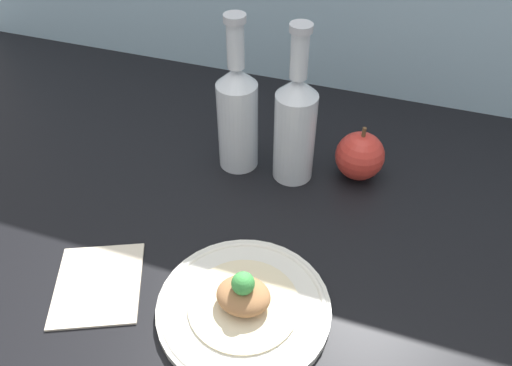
% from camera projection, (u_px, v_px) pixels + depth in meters
% --- Properties ---
extents(ground_plane, '(1.80, 1.10, 0.04)m').
position_uv_depth(ground_plane, '(221.00, 244.00, 0.84)').
color(ground_plane, black).
extents(plate, '(0.25, 0.25, 0.02)m').
position_uv_depth(plate, '(244.00, 307.00, 0.71)').
color(plate, silver).
rests_on(plate, ground_plane).
extents(plated_food, '(0.16, 0.16, 0.07)m').
position_uv_depth(plated_food, '(243.00, 297.00, 0.69)').
color(plated_food, beige).
rests_on(plated_food, plate).
extents(cider_bottle_left, '(0.07, 0.07, 0.30)m').
position_uv_depth(cider_bottle_left, '(237.00, 113.00, 0.89)').
color(cider_bottle_left, silver).
rests_on(cider_bottle_left, ground_plane).
extents(cider_bottle_right, '(0.07, 0.07, 0.30)m').
position_uv_depth(cider_bottle_right, '(295.00, 124.00, 0.87)').
color(cider_bottle_right, silver).
rests_on(cider_bottle_right, ground_plane).
extents(apple, '(0.09, 0.09, 0.11)m').
position_uv_depth(apple, '(360.00, 156.00, 0.91)').
color(apple, red).
rests_on(apple, ground_plane).
extents(napkin, '(0.18, 0.19, 0.01)m').
position_uv_depth(napkin, '(98.00, 283.00, 0.75)').
color(napkin, beige).
rests_on(napkin, ground_plane).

